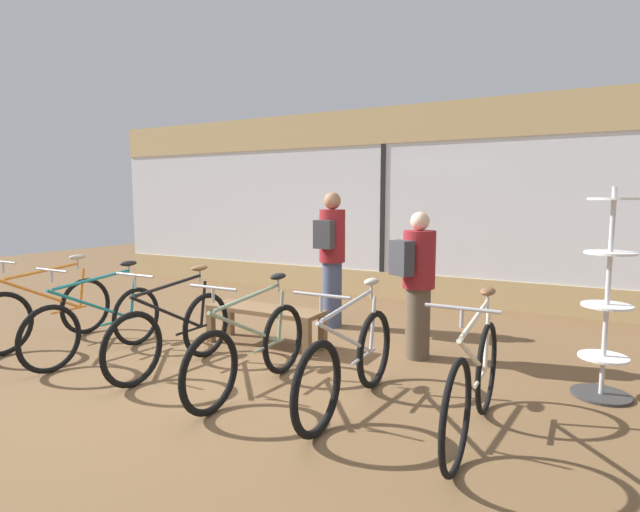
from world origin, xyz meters
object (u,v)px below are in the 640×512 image
at_px(customer_near_rack, 332,255).
at_px(customer_by_window, 417,281).
at_px(bicycle_far_left, 48,311).
at_px(bicycle_center_right, 251,350).
at_px(bicycle_left, 98,323).
at_px(accessory_rack, 606,313).
at_px(display_bench, 265,314).
at_px(bicycle_right, 350,362).
at_px(bicycle_far_right, 474,383).
at_px(bicycle_center_left, 173,332).

relative_size(customer_near_rack, customer_by_window, 1.14).
xyz_separation_m(bicycle_far_left, bicycle_center_right, (2.96, -0.04, -0.01)).
bearing_deg(bicycle_left, accessory_rack, 15.91).
height_order(bicycle_far_left, customer_near_rack, customer_near_rack).
bearing_deg(bicycle_center_right, display_bench, 119.64).
xyz_separation_m(bicycle_right, display_bench, (-1.59, 1.10, -0.01)).
relative_size(bicycle_right, bicycle_far_right, 1.01).
height_order(accessory_rack, display_bench, accessory_rack).
xyz_separation_m(bicycle_far_right, display_bench, (-2.58, 1.15, -0.04)).
xyz_separation_m(bicycle_center_right, customer_by_window, (1.00, 1.58, 0.47)).
bearing_deg(accessory_rack, bicycle_far_right, -122.30).
xyz_separation_m(bicycle_center_right, customer_near_rack, (-0.39, 2.32, 0.59)).
xyz_separation_m(bicycle_center_left, accessory_rack, (3.74, 1.26, 0.35)).
height_order(bicycle_center_right, display_bench, bicycle_center_right).
xyz_separation_m(bicycle_far_left, bicycle_center_left, (1.96, 0.03, -0.00)).
height_order(bicycle_center_right, accessory_rack, accessory_rack).
relative_size(bicycle_far_right, accessory_rack, 0.97).
distance_m(bicycle_center_left, customer_by_window, 2.55).
xyz_separation_m(bicycle_center_right, accessory_rack, (2.73, 1.34, 0.36)).
bearing_deg(bicycle_center_left, bicycle_center_right, -4.20).
height_order(bicycle_left, customer_by_window, customer_by_window).
xyz_separation_m(bicycle_center_left, bicycle_far_right, (2.91, -0.04, 0.03)).
distance_m(display_bench, customer_by_window, 1.78).
height_order(bicycle_center_right, bicycle_far_right, bicycle_far_right).
bearing_deg(bicycle_right, bicycle_far_left, -179.38).
bearing_deg(bicycle_center_left, bicycle_right, 0.28).
relative_size(bicycle_far_left, accessory_rack, 0.96).
height_order(bicycle_far_right, customer_near_rack, customer_near_rack).
height_order(display_bench, customer_near_rack, customer_near_rack).
relative_size(bicycle_far_left, customer_near_rack, 0.97).
bearing_deg(accessory_rack, display_bench, -177.45).
relative_size(bicycle_center_left, bicycle_center_right, 0.96).
bearing_deg(bicycle_center_right, customer_near_rack, 99.63).
bearing_deg(customer_by_window, bicycle_center_left, -143.10).
relative_size(bicycle_left, accessory_rack, 0.96).
height_order(bicycle_left, customer_near_rack, customer_near_rack).
distance_m(bicycle_center_right, display_bench, 1.37).
bearing_deg(bicycle_far_right, display_bench, 156.00).
bearing_deg(bicycle_center_left, accessory_rack, 18.70).
height_order(bicycle_right, customer_by_window, customer_by_window).
bearing_deg(bicycle_far_left, bicycle_left, -3.32).
bearing_deg(bicycle_center_left, bicycle_far_right, -0.75).
relative_size(bicycle_right, customer_by_window, 1.13).
xyz_separation_m(bicycle_left, bicycle_far_right, (3.92, 0.05, 0.03)).
xyz_separation_m(bicycle_far_right, accessory_rack, (0.82, 1.30, 0.33)).
bearing_deg(bicycle_left, bicycle_right, 1.90).
relative_size(bicycle_far_left, display_bench, 1.24).
bearing_deg(customer_near_rack, bicycle_right, -59.57).
relative_size(bicycle_center_right, customer_near_rack, 0.98).
relative_size(bicycle_far_left, bicycle_left, 1.00).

